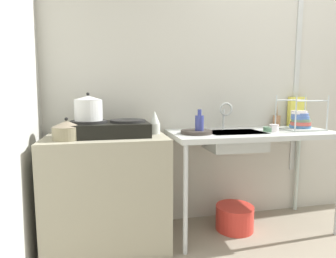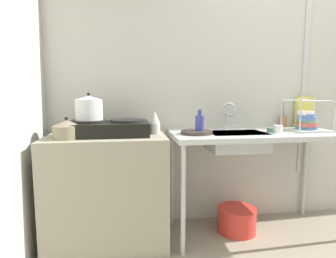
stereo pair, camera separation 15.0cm
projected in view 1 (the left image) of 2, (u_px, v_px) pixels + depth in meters
wall_back at (294, 73)px, 2.77m from camera, size 5.52×0.10×2.78m
wall_metal_strip at (298, 58)px, 2.69m from camera, size 0.05×0.01×2.23m
counter_concrete at (108, 191)px, 2.16m from camera, size 0.90×0.61×0.87m
counter_sink at (252, 139)px, 2.37m from camera, size 1.41×0.61×0.87m
stove at (109, 128)px, 2.10m from camera, size 0.60×0.39×0.12m
pot_on_left_burner at (88, 108)px, 2.05m from camera, size 0.21×0.21×0.21m
pot_beside_stove at (67, 130)px, 1.91m from camera, size 0.20×0.20×0.16m
percolator at (155, 123)px, 2.20m from camera, size 0.08×0.08×0.18m
sink_basin at (235, 141)px, 2.33m from camera, size 0.47×0.33×0.15m
faucet at (225, 111)px, 2.45m from camera, size 0.12×0.07×0.24m
frying_pan at (196, 132)px, 2.22m from camera, size 0.25×0.25×0.03m
dish_rack at (300, 121)px, 2.48m from camera, size 0.33×0.30×0.30m
cup_by_rack at (274, 128)px, 2.33m from camera, size 0.08×0.08×0.06m
small_bowl_on_drainboard at (270, 129)px, 2.36m from camera, size 0.11×0.11×0.04m
bottle_by_sink at (199, 124)px, 2.20m from camera, size 0.07×0.07×0.20m
cereal_box at (297, 112)px, 2.72m from camera, size 0.17×0.06×0.29m
utensil_jar at (277, 121)px, 2.67m from camera, size 0.07×0.08×0.24m
bucket_on_floor at (235, 218)px, 2.43m from camera, size 0.33×0.33×0.21m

